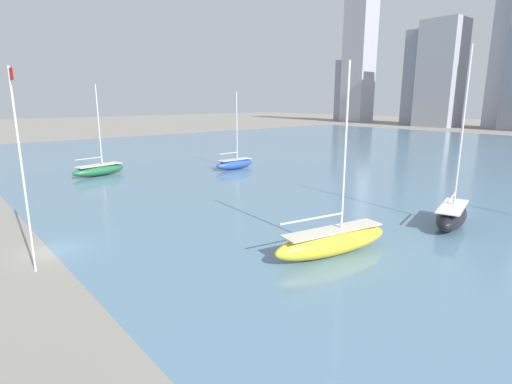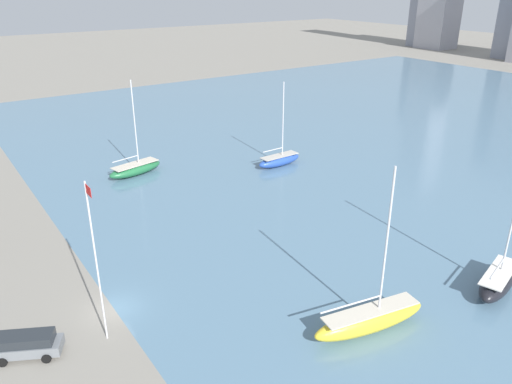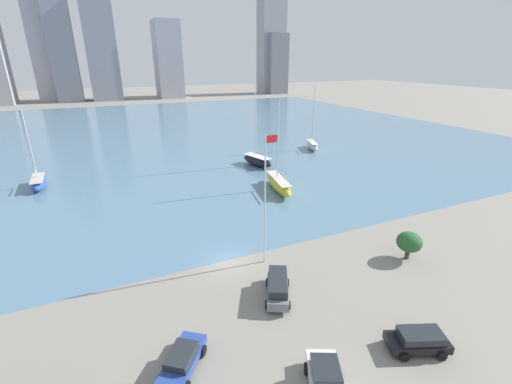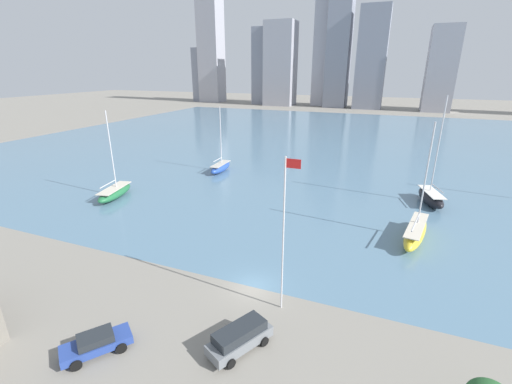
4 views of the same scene
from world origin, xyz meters
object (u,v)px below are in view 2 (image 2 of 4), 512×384
(parked_suv_gray, at_px, (27,344))
(flag_pole, at_px, (96,259))
(sailboat_green, at_px, (135,169))
(sailboat_black, at_px, (498,280))
(sailboat_yellow, at_px, (370,319))
(sailboat_blue, at_px, (279,160))

(parked_suv_gray, bearing_deg, flag_pole, 102.83)
(sailboat_green, relative_size, sailboat_black, 0.85)
(sailboat_yellow, height_order, sailboat_black, sailboat_black)
(flag_pole, xyz_separation_m, parked_suv_gray, (-1.42, -5.49, -6.09))
(sailboat_black, distance_m, parked_suv_gray, 39.55)
(sailboat_black, bearing_deg, sailboat_yellow, -117.01)
(flag_pole, relative_size, sailboat_blue, 1.06)
(sailboat_green, height_order, sailboat_black, sailboat_black)
(sailboat_green, bearing_deg, sailboat_blue, 53.43)
(sailboat_yellow, relative_size, parked_suv_gray, 2.65)
(sailboat_green, bearing_deg, sailboat_yellow, -9.48)
(flag_pole, xyz_separation_m, sailboat_blue, (-23.82, 34.79, -6.18))
(sailboat_yellow, bearing_deg, parked_suv_gray, -107.99)
(flag_pole, height_order, sailboat_green, sailboat_green)
(sailboat_blue, relative_size, parked_suv_gray, 2.40)
(sailboat_blue, height_order, parked_suv_gray, sailboat_blue)
(sailboat_yellow, distance_m, parked_suv_gray, 26.15)
(flag_pole, bearing_deg, sailboat_green, 154.48)
(parked_suv_gray, bearing_deg, sailboat_yellow, 89.14)
(sailboat_blue, distance_m, sailboat_black, 37.51)
(sailboat_blue, bearing_deg, sailboat_black, -7.94)
(sailboat_blue, bearing_deg, sailboat_yellow, -28.72)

